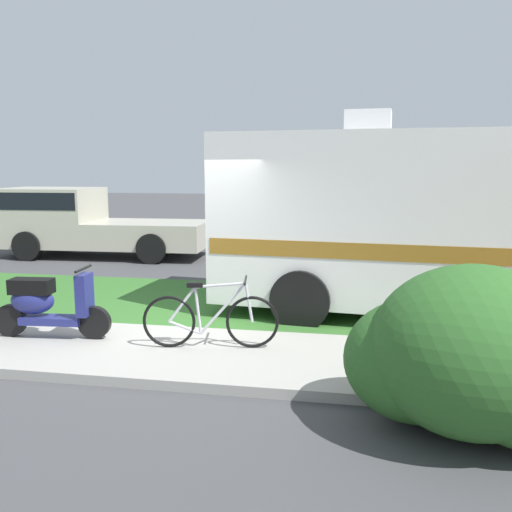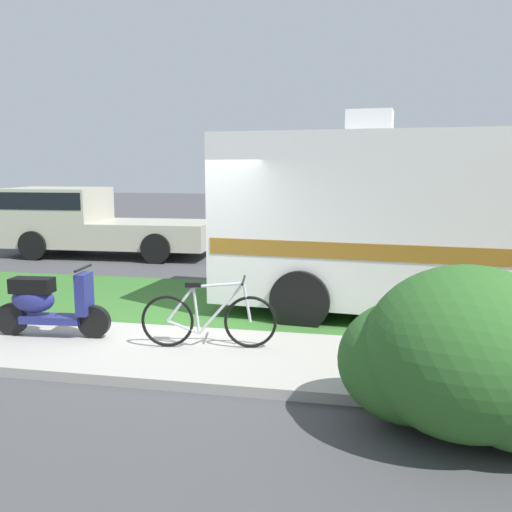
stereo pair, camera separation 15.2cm
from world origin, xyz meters
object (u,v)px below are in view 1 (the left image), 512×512
Objects in this scene: bicycle at (211,319)px; pickup_truck_near at (80,220)px; scooter at (47,304)px; motorhome_rv at (436,217)px.

bicycle is 0.31× the size of pickup_truck_near.
scooter reaches higher than bicycle.
scooter is 0.94× the size of bicycle.
pickup_truck_near is at bearing 114.42° from scooter.
pickup_truck_near is at bearing 150.92° from motorhome_rv.
bicycle is 9.08m from pickup_truck_near.
bicycle is at bearing -52.46° from pickup_truck_near.
motorhome_rv is 1.20× the size of pickup_truck_near.
motorhome_rv is 9.79m from pickup_truck_near.
scooter is 0.29× the size of pickup_truck_near.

